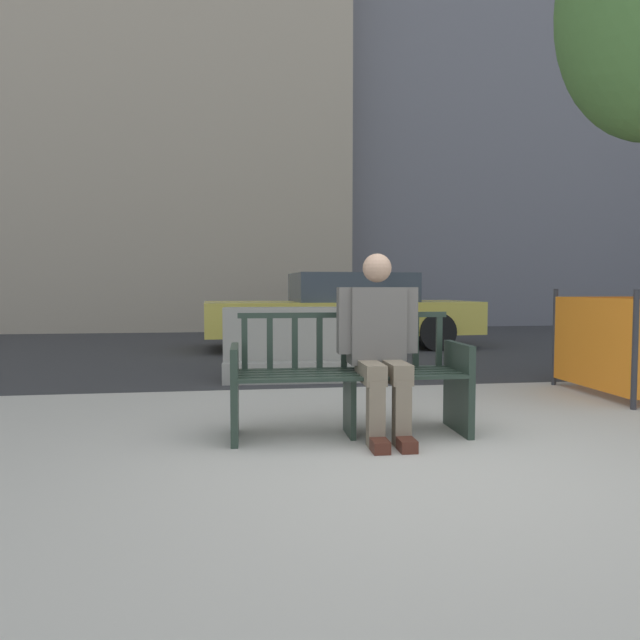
# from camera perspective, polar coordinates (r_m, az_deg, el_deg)

# --- Properties ---
(ground_plane) EXTENTS (200.00, 200.00, 0.00)m
(ground_plane) POSITION_cam_1_polar(r_m,az_deg,el_deg) (3.63, 12.17, -13.93)
(ground_plane) COLOR #B7B2A8
(street_asphalt) EXTENTS (120.00, 12.00, 0.01)m
(street_asphalt) POSITION_cam_1_polar(r_m,az_deg,el_deg) (12.06, -2.35, -1.78)
(street_asphalt) COLOR #333335
(street_asphalt) RESTS_ON ground
(street_bench) EXTENTS (1.70, 0.55, 0.88)m
(street_bench) POSITION_cam_1_polar(r_m,az_deg,el_deg) (4.16, 2.91, -6.03)
(street_bench) COLOR #28382D
(street_bench) RESTS_ON ground
(seated_person) EXTENTS (0.58, 0.72, 1.31)m
(seated_person) POSITION_cam_1_polar(r_m,az_deg,el_deg) (4.11, 5.94, -2.03)
(seated_person) COLOR #66605B
(seated_person) RESTS_ON ground
(jersey_barrier_centre) EXTENTS (2.03, 0.76, 0.84)m
(jersey_barrier_centre) POSITION_cam_1_polar(r_m,az_deg,el_deg) (6.60, -0.91, -3.05)
(jersey_barrier_centre) COLOR gray
(jersey_barrier_centre) RESTS_ON ground
(car_taxi_near) EXTENTS (4.80, 2.00, 1.32)m
(car_taxi_near) POSITION_cam_1_polar(r_m,az_deg,el_deg) (10.07, 2.35, 0.93)
(car_taxi_near) COLOR #DBC64C
(car_taxi_near) RESTS_ON ground
(building_centre_right) EXTENTS (14.71, 12.36, 18.84)m
(building_centre_right) POSITION_cam_1_polar(r_m,az_deg,el_deg) (23.88, 13.10, 23.69)
(building_centre_right) COLOR slate
(building_centre_right) RESTS_ON ground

